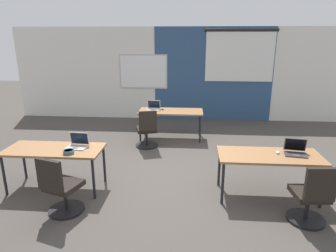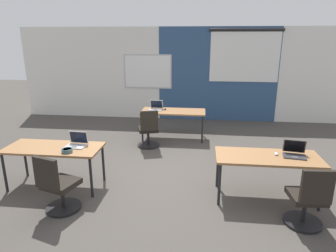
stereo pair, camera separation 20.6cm
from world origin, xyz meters
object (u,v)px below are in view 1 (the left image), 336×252
Objects in this scene: desk_near_right at (269,158)px; laptop_near_right_end at (295,151)px; laptop_far_left at (153,108)px; mouse_near_right_end at (278,152)px; chair_near_left_inner at (61,190)px; snack_bowl at (69,152)px; desk_far_center at (171,113)px; mouse_far_left at (163,109)px; chair_far_left at (147,132)px; chair_near_right_end at (311,199)px; desk_near_left at (54,152)px; laptop_near_left_inner at (78,144)px.

desk_near_right is 4.28× the size of laptop_near_right_end.
laptop_far_left reaches higher than desk_near_right.
mouse_near_right_end is 3.35m from chair_near_left_inner.
mouse_near_right_end is 0.60× the size of snack_bowl.
mouse_far_left is at bearing 160.82° from desk_far_center.
desk_far_center is 3.49m from laptop_near_right_end.
chair_far_left is 2.48m from snack_bowl.
laptop_near_right_end reaches higher than mouse_far_left.
mouse_far_left is at bearing 126.90° from mouse_near_right_end.
chair_near_right_end is 4.45m from laptop_far_left.
laptop_near_right_end reaches higher than desk_far_center.
chair_near_left_inner is at bearing -165.70° from mouse_near_right_end.
laptop_far_left reaches higher than chair_near_right_end.
chair_near_right_end is 3.86m from chair_far_left.
laptop_near_right_end is (3.91, 0.06, 0.11)m from desk_near_left.
chair_far_left is at bearing 68.20° from snack_bowl.
laptop_near_left_inner reaches higher than laptop_far_left.
desk_near_right is 3.48m from mouse_far_left.
desk_near_left is 1.00× the size of desk_far_center.
mouse_far_left is at bearing 139.85° from laptop_near_right_end.
mouse_near_right_end is (3.64, 0.07, 0.08)m from desk_near_left.
desk_near_right is 1.74× the size of chair_near_right_end.
laptop_near_right_end is at bearing 8.73° from desk_near_right.
snack_bowl is at bearing -175.28° from mouse_near_right_end.
laptop_near_left_inner reaches higher than chair_near_right_end.
laptop_far_left reaches higher than chair_far_left.
desk_near_left is 15.38× the size of mouse_far_left.
chair_near_right_end is 3.63m from snack_bowl.
chair_near_right_end is 1.00× the size of chair_near_left_inner.
laptop_near_right_end is at bearing 3.58° from laptop_near_left_inner.
mouse_near_right_end is at bearing 123.24° from chair_far_left.
laptop_near_right_end is 3.61m from chair_near_left_inner.
mouse_far_left is (-2.37, 2.81, -0.03)m from laptop_near_right_end.
desk_near_left is 1.74× the size of chair_far_left.
chair_far_left reaches higher than desk_near_right.
desk_far_center is at bearing 67.08° from laptop_near_left_inner.
laptop_near_left_inner reaches higher than snack_bowl.
laptop_near_left_inner is at bearing 49.22° from chair_far_left.
laptop_near_right_end is 1.07× the size of laptop_near_left_inner.
mouse_far_left is 3.01m from laptop_near_left_inner.
laptop_near_right_end is 0.41× the size of chair_near_left_inner.
snack_bowl is at bearing -92.61° from laptop_near_left_inner.
desk_near_left is 2.43m from chair_far_left.
chair_near_right_end is (0.27, -0.80, -0.36)m from mouse_near_right_end.
mouse_near_right_end is at bearing -47.65° from laptop_far_left.
chair_near_left_inner is at bearing -82.17° from snack_bowl.
chair_near_right_end reaches higher than desk_far_center.
laptop_near_left_inner reaches higher than mouse_far_left.
mouse_far_left is at bearing 71.36° from laptop_near_left_inner.
laptop_near_right_end is 3.36m from chair_far_left.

